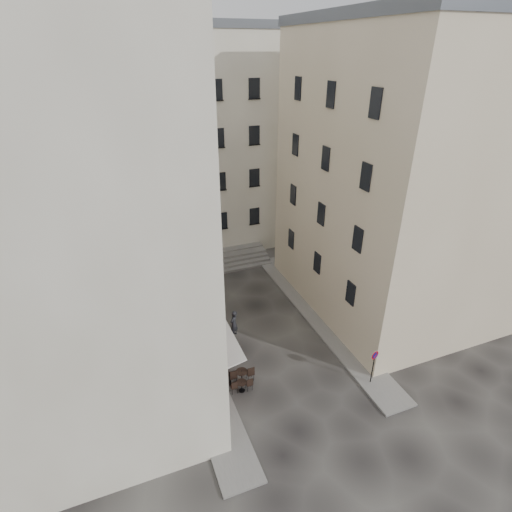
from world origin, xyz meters
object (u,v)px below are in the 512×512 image
no_parking_sign (374,361)px  bistro_table_a (242,385)px  pedestrian (234,324)px  bistro_table_b (241,375)px

no_parking_sign → bistro_table_a: no_parking_sign is taller
pedestrian → bistro_table_a: bearing=32.6°
bistro_table_a → pedestrian: bearing=76.4°
no_parking_sign → bistro_table_b: no_parking_sign is taller
no_parking_sign → bistro_table_a: size_ratio=1.92×
bistro_table_a → bistro_table_b: 0.72m
bistro_table_a → pedestrian: (1.14, 4.69, 0.52)m
bistro_table_b → no_parking_sign: bearing=-22.6°
pedestrian → no_parking_sign: bearing=86.6°
bistro_table_a → bistro_table_b: bearing=70.7°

